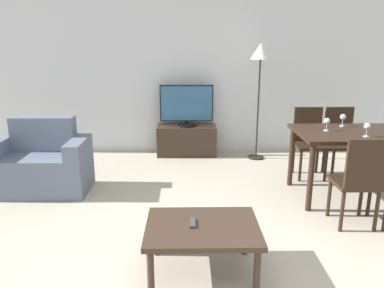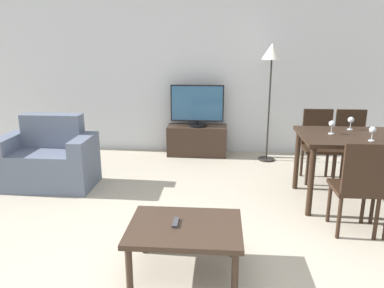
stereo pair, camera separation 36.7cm
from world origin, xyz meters
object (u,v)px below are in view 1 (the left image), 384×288
object	(u,v)px
dining_table	(350,140)
wine_glass_center	(367,127)
tv	(187,106)
floor_lamp	(260,61)
wine_glass_left	(327,122)
dining_chair_near	(359,178)
remote_primary	(193,223)
coffee_table	(202,231)
tv_stand	(187,140)
dining_chair_far_left	(309,139)
wine_glass_right	(343,118)
dining_chair_far	(340,139)
armchair	(41,165)

from	to	relation	value
dining_table	wine_glass_center	size ratio (longest dim) A/B	8.08
tv	floor_lamp	xyz separation A→B (m)	(1.06, -0.19, 0.67)
tv	wine_glass_left	world-z (taller)	tv
tv	dining_chair_near	distance (m)	2.91
remote_primary	coffee_table	bearing A→B (deg)	-18.33
wine_glass_left	tv_stand	bearing A→B (deg)	133.28
dining_chair_far_left	wine_glass_right	distance (m)	0.64
coffee_table	remote_primary	xyz separation A→B (m)	(-0.07, 0.02, 0.06)
coffee_table	remote_primary	distance (m)	0.10
tv_stand	wine_glass_left	distance (m)	2.35
dining_chair_far	wine_glass_center	world-z (taller)	wine_glass_center
dining_table	wine_glass_right	world-z (taller)	wine_glass_right
dining_chair_near	remote_primary	xyz separation A→B (m)	(-1.56, -0.69, -0.09)
remote_primary	wine_glass_center	bearing A→B (deg)	33.12
wine_glass_center	floor_lamp	bearing A→B (deg)	115.11
dining_chair_far_left	tv_stand	bearing A→B (deg)	149.57
tv_stand	dining_table	bearing A→B (deg)	-42.83
tv_stand	dining_chair_far_left	distance (m)	1.88
tv	dining_chair_far_left	size ratio (longest dim) A/B	0.90
floor_lamp	wine_glass_left	distance (m)	1.64
dining_chair_far	remote_primary	xyz separation A→B (m)	(-1.98, -2.16, -0.09)
floor_lamp	wine_glass_center	size ratio (longest dim) A/B	11.70
dining_chair_far	remote_primary	bearing A→B (deg)	-132.40
dining_chair_far	wine_glass_right	distance (m)	0.64
armchair	floor_lamp	world-z (taller)	floor_lamp
dining_chair_near	wine_glass_left	bearing A→B (deg)	94.06
coffee_table	remote_primary	size ratio (longest dim) A/B	5.65
wine_glass_right	coffee_table	bearing A→B (deg)	-134.90
coffee_table	dining_chair_far_left	bearing A→B (deg)	55.75
tv	wine_glass_right	world-z (taller)	tv
armchair	wine_glass_right	bearing A→B (deg)	0.25
coffee_table	dining_table	world-z (taller)	dining_table
dining_table	dining_chair_near	size ratio (longest dim) A/B	1.31
armchair	dining_table	bearing A→B (deg)	-3.90
dining_chair_near	tv_stand	bearing A→B (deg)	123.60
dining_table	dining_chair_near	bearing A→B (deg)	-105.67
tv	remote_primary	bearing A→B (deg)	-89.27
floor_lamp	wine_glass_left	xyz separation A→B (m)	(0.49, -1.45, -0.58)
armchair	dining_table	distance (m)	3.56
dining_chair_far_left	dining_chair_near	bearing A→B (deg)	-90.00
tv	coffee_table	bearing A→B (deg)	-87.94
dining_table	dining_chair_far_left	distance (m)	0.78
dining_chair_far_left	tv	bearing A→B (deg)	149.63
wine_glass_center	wine_glass_right	xyz separation A→B (m)	(-0.05, 0.49, 0.00)
dining_chair_near	dining_chair_far	xyz separation A→B (m)	(0.41, 1.47, 0.00)
wine_glass_left	coffee_table	bearing A→B (deg)	-134.01
dining_table	floor_lamp	world-z (taller)	floor_lamp
armchair	wine_glass_left	distance (m)	3.33
dining_chair_far	floor_lamp	size ratio (longest dim) A/B	0.53
wine_glass_left	dining_chair_far	bearing A→B (deg)	56.37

